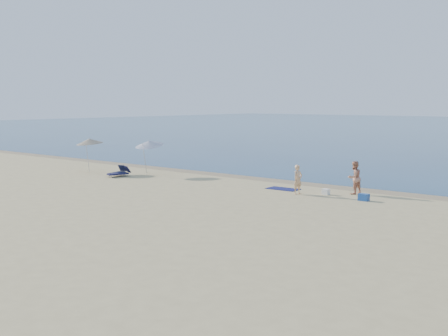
# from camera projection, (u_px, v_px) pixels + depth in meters

# --- Properties ---
(wet_sand_strip) EXTENTS (240.00, 1.60, 0.00)m
(wet_sand_strip) POSITION_uv_depth(u_px,v_px,m) (270.00, 180.00, 35.77)
(wet_sand_strip) COLOR #847254
(wet_sand_strip) RESTS_ON ground
(person_left) EXTENTS (0.50, 0.65, 1.59)m
(person_left) POSITION_uv_depth(u_px,v_px,m) (298.00, 180.00, 30.20)
(person_left) COLOR tan
(person_left) RESTS_ON ground
(person_right) EXTENTS (0.90, 1.03, 1.79)m
(person_right) POSITION_uv_depth(u_px,v_px,m) (354.00, 178.00, 30.19)
(person_right) COLOR tan
(person_right) RESTS_ON ground
(beach_towel) EXTENTS (1.86, 1.08, 0.03)m
(beach_towel) POSITION_uv_depth(u_px,v_px,m) (283.00, 189.00, 32.00)
(beach_towel) COLOR #0E124A
(beach_towel) RESTS_ON ground
(white_bag) EXTENTS (0.37, 0.32, 0.31)m
(white_bag) POSITION_uv_depth(u_px,v_px,m) (326.00, 192.00, 30.08)
(white_bag) COLOR white
(white_bag) RESTS_ON ground
(blue_cooler) EXTENTS (0.50, 0.36, 0.36)m
(blue_cooler) POSITION_uv_depth(u_px,v_px,m) (364.00, 197.00, 28.24)
(blue_cooler) COLOR #1B4493
(blue_cooler) RESTS_ON ground
(umbrella_near) EXTENTS (2.19, 2.21, 2.54)m
(umbrella_near) POSITION_uv_depth(u_px,v_px,m) (149.00, 143.00, 38.17)
(umbrella_near) COLOR silver
(umbrella_near) RESTS_ON ground
(umbrella_far) EXTENTS (2.35, 2.37, 2.51)m
(umbrella_far) POSITION_uv_depth(u_px,v_px,m) (90.00, 141.00, 39.44)
(umbrella_far) COLOR silver
(umbrella_far) RESTS_ON ground
(lounger_left) EXTENTS (0.92, 1.63, 0.68)m
(lounger_left) POSITION_uv_depth(u_px,v_px,m) (120.00, 173.00, 37.24)
(lounger_left) COLOR #16173C
(lounger_left) RESTS_ON ground
(lounger_right) EXTENTS (0.89, 1.62, 0.68)m
(lounger_right) POSITION_uv_depth(u_px,v_px,m) (118.00, 172.00, 37.73)
(lounger_right) COLOR #141937
(lounger_right) RESTS_ON ground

